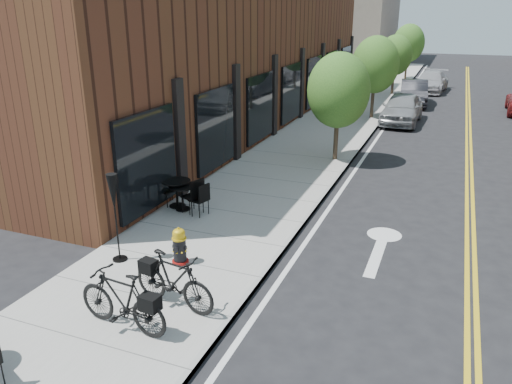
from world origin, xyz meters
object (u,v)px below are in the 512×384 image
at_px(bicycle_right, 174,281).
at_px(bistro_set_b, 177,190).
at_px(bicycle_left, 122,300).
at_px(bistro_set_c, 182,194).
at_px(parked_car_c, 431,82).
at_px(parked_car_a, 402,108).
at_px(patio_umbrella, 114,199).
at_px(parked_car_b, 414,93).
at_px(fire_hydrant, 180,246).

xyz_separation_m(bicycle_right, bistro_set_b, (-2.47, 4.36, -0.04)).
xyz_separation_m(bicycle_left, bistro_set_c, (-1.75, 5.13, -0.11)).
distance_m(bicycle_right, bistro_set_b, 5.01).
bearing_deg(bicycle_left, bicycle_right, 158.56).
distance_m(bistro_set_b, bistro_set_c, 0.30).
bearing_deg(bicycle_right, bicycle_left, 162.15).
bearing_deg(bicycle_left, parked_car_c, 179.73).
height_order(bistro_set_b, parked_car_c, parked_car_c).
distance_m(bicycle_left, bistro_set_c, 5.42).
bearing_deg(bistro_set_b, parked_car_a, 93.92).
bearing_deg(bicycle_right, patio_umbrella, 70.26).
relative_size(bicycle_right, bistro_set_b, 0.97).
xyz_separation_m(patio_umbrella, parked_car_a, (4.07, 17.14, -0.81)).
relative_size(bicycle_left, bistro_set_b, 0.99).
bearing_deg(bistro_set_b, patio_umbrella, -60.84).
relative_size(bicycle_left, patio_umbrella, 0.93).
bearing_deg(patio_umbrella, bicycle_right, -29.12).
height_order(bicycle_left, parked_car_b, parked_car_b).
bearing_deg(parked_car_c, fire_hydrant, -92.52).
distance_m(patio_umbrella, parked_car_b, 22.94).
distance_m(bicycle_left, parked_car_c, 30.22).
bearing_deg(bistro_set_c, parked_car_c, 93.80).
bearing_deg(parked_car_b, fire_hydrant, -102.95).
bearing_deg(bistro_set_b, bistro_set_c, -7.42).
bearing_deg(bicycle_left, fire_hydrant, -167.39).
bearing_deg(parked_car_a, parked_car_b, 90.75).
relative_size(bistro_set_c, parked_car_b, 0.40).
height_order(fire_hydrant, bicycle_left, bicycle_left).
distance_m(bistro_set_c, parked_car_a, 14.69).
distance_m(bicycle_right, bistro_set_c, 4.77).
height_order(bistro_set_c, parked_car_b, parked_car_b).
height_order(bicycle_left, bicycle_right, bicycle_left).
relative_size(parked_car_b, parked_car_c, 0.91).
relative_size(fire_hydrant, bistro_set_b, 0.45).
xyz_separation_m(parked_car_b, parked_car_c, (0.64, 5.45, -0.02)).
height_order(bistro_set_c, parked_car_a, parked_car_a).
distance_m(bicycle_right, parked_car_a, 18.40).
bearing_deg(bistro_set_c, bicycle_left, -56.17).
bearing_deg(fire_hydrant, bicycle_left, -85.91).
height_order(fire_hydrant, parked_car_c, parked_car_c).
bearing_deg(bistro_set_c, bistro_set_b, 165.81).
height_order(parked_car_b, parked_car_c, parked_car_b).
height_order(fire_hydrant, parked_car_b, parked_car_b).
bearing_deg(patio_umbrella, parked_car_c, 80.30).
relative_size(bicycle_right, parked_car_a, 0.42).
distance_m(bicycle_left, parked_car_b, 24.73).
bearing_deg(bicycle_right, parked_car_b, 4.34).
height_order(bistro_set_b, parked_car_a, parked_car_a).
bearing_deg(bicycle_left, parked_car_b, 179.86).
xyz_separation_m(bicycle_right, parked_car_c, (2.73, 29.14, 0.02)).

